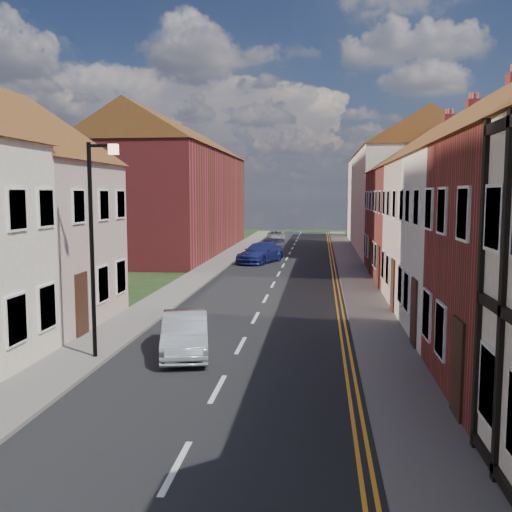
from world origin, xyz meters
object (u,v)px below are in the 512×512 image
car_mid (185,334)px  car_far (260,253)px  car_distant (276,236)px  lamppost (95,236)px

car_mid → car_far: bearing=77.8°
car_mid → car_distant: (-0.53, 40.76, -0.08)m
car_mid → car_distant: 40.76m
lamppost → car_far: 23.71m
car_distant → car_far: bearing=-93.4°
car_mid → car_far: 22.54m
car_far → car_distant: size_ratio=1.23×
car_mid → car_far: (-0.17, 22.54, 0.07)m
car_mid → lamppost: bearing=-171.4°
lamppost → car_far: size_ratio=1.28×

